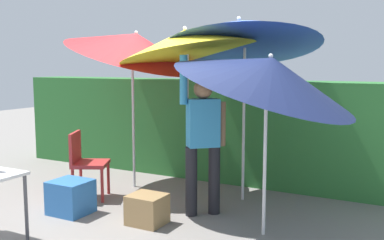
{
  "coord_description": "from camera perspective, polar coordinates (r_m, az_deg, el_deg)",
  "views": [
    {
      "loc": [
        2.51,
        -4.4,
        1.77
      ],
      "look_at": [
        0.0,
        0.3,
        1.1
      ],
      "focal_mm": 41.22,
      "sensor_mm": 36.0,
      "label": 1
    }
  ],
  "objects": [
    {
      "name": "ground_plane",
      "position": [
        5.37,
        -1.55,
        -12.1
      ],
      "size": [
        24.0,
        24.0,
        0.0
      ],
      "primitive_type": "plane",
      "color": "gray"
    },
    {
      "name": "hedge_row",
      "position": [
        6.78,
        6.08,
        -1.36
      ],
      "size": [
        8.0,
        0.7,
        1.54
      ],
      "primitive_type": "cube",
      "color": "#2D7033",
      "rests_on": "ground_plane"
    },
    {
      "name": "umbrella_rainbow",
      "position": [
        5.51,
        -0.77,
        10.02
      ],
      "size": [
        1.73,
        1.71,
        2.36
      ],
      "color": "silver",
      "rests_on": "ground_plane"
    },
    {
      "name": "umbrella_orange",
      "position": [
        4.56,
        9.87,
        5.92
      ],
      "size": [
        1.92,
        1.91,
        2.14
      ],
      "color": "silver",
      "rests_on": "ground_plane"
    },
    {
      "name": "umbrella_yellow",
      "position": [
        5.69,
        6.47,
        11.02
      ],
      "size": [
        2.06,
        2.02,
        2.65
      ],
      "color": "silver",
      "rests_on": "ground_plane"
    },
    {
      "name": "umbrella_navy",
      "position": [
        6.37,
        -7.48,
        9.58
      ],
      "size": [
        1.93,
        1.91,
        2.5
      ],
      "color": "silver",
      "rests_on": "ground_plane"
    },
    {
      "name": "person_vendor",
      "position": [
        5.14,
        1.42,
        -2.19
      ],
      "size": [
        0.47,
        0.43,
        1.88
      ],
      "color": "black",
      "rests_on": "ground_plane"
    },
    {
      "name": "chair_plastic",
      "position": [
        6.03,
        -13.66,
        -5.1
      ],
      "size": [
        0.59,
        0.59,
        0.89
      ],
      "color": "#B72D2D",
      "rests_on": "ground_plane"
    },
    {
      "name": "cooler_box",
      "position": [
        5.53,
        -15.42,
        -9.58
      ],
      "size": [
        0.45,
        0.42,
        0.4
      ],
      "primitive_type": "cube",
      "color": "#2D6BB7",
      "rests_on": "ground_plane"
    },
    {
      "name": "crate_cardboard",
      "position": [
        5.04,
        -5.82,
        -11.43
      ],
      "size": [
        0.39,
        0.35,
        0.33
      ],
      "primitive_type": "cube",
      "color": "#9E7A4C",
      "rests_on": "ground_plane"
    }
  ]
}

